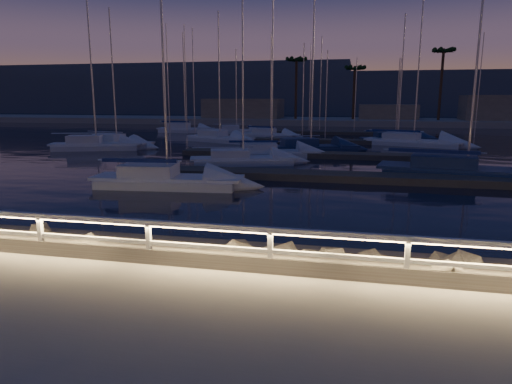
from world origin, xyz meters
The scene contains 23 objects.
ground centered at (0.00, 0.00, 0.00)m, with size 400.00×400.00×0.00m, color gray.
harbor_water centered at (0.00, 31.22, -0.97)m, with size 400.00×440.00×0.60m.
guard_rail centered at (-0.07, 0.00, 0.77)m, with size 44.11×0.12×1.06m.
riprap centered at (5.09, 1.57, -0.23)m, with size 40.56×3.28×1.53m.
floating_docks centered at (0.00, 32.50, -0.40)m, with size 22.00×36.00×0.40m.
far_shore centered at (-0.12, 74.05, 0.29)m, with size 160.00×14.00×5.20m.
palm_left centered at (-8.00, 72.00, 10.14)m, with size 3.00×3.00×11.20m.
palm_center centered at (2.00, 73.00, 8.78)m, with size 3.00×3.00×9.70m.
palm_right centered at (16.00, 72.00, 11.03)m, with size 3.00×3.00×12.20m.
distant_hills centered at (-22.13, 133.69, 4.74)m, with size 230.00×37.50×18.00m.
sailboat_a centered at (-20.21, 27.07, -0.13)m, with size 8.18×4.74×13.54m.
sailboat_b centered at (-6.89, 11.98, -0.16)m, with size 7.94×3.07×13.21m.
sailboat_c centered at (-5.06, 20.86, -0.20)m, with size 7.56×4.26×12.38m.
sailboat_e centered at (-19.55, 29.62, -0.15)m, with size 7.67×3.71×12.67m.
sailboat_f centered at (-1.18, 29.12, -0.15)m, with size 8.33×5.35×13.86m.
sailboat_g centered at (-3.87, 25.40, -0.19)m, with size 7.74×3.97×12.65m.
sailboat_h centered at (8.86, 18.32, -0.13)m, with size 10.21×4.70×16.67m.
sailboat_i centered at (-20.21, 49.17, -0.14)m, with size 7.73×2.45×13.15m.
sailboat_j centered at (-11.58, 36.95, -0.16)m, with size 8.01×5.13×13.32m.
sailboat_k centered at (6.82, 40.13, -0.19)m, with size 7.90×4.34×12.93m.
sailboat_l centered at (8.03, 37.22, -0.15)m, with size 9.55×5.49×15.61m.
sailboat_m centered at (-12.96, 48.96, -0.19)m, with size 6.56×3.84×10.86m.
sailboat_n centered at (-7.25, 43.12, -0.19)m, with size 7.18×4.11×11.82m.
Camera 1 is at (2.83, -9.79, 3.92)m, focal length 32.00 mm.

